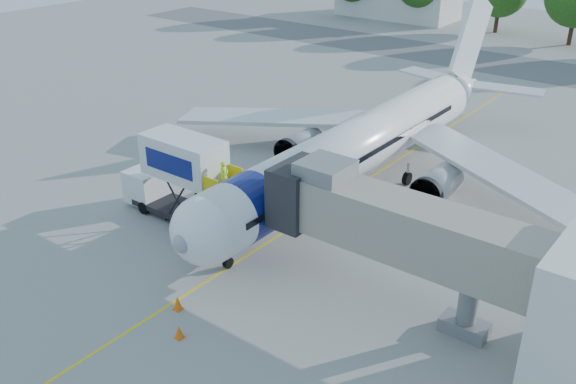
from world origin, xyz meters
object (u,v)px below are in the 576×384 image
Objects in this scene: ground_tug at (138,312)px; aircraft at (362,144)px; catering_hiloader at (178,177)px; jet_bridge at (385,223)px.

aircraft is at bearing 110.85° from ground_tug.
catering_hiloader is (-6.27, -11.12, -0.19)m from aircraft.
aircraft is 12.77m from catering_hiloader.
aircraft reaches higher than ground_tug.
ground_tug is (-7.90, -8.85, -3.53)m from jet_bridge.
aircraft reaches higher than jet_bridge.
aircraft is 13.77m from jet_bridge.
ground_tug is (0.10, -19.97, -2.14)m from aircraft.
catering_hiloader is 1.98× the size of ground_tug.
jet_bridge is (7.99, -11.12, 1.39)m from aircraft.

